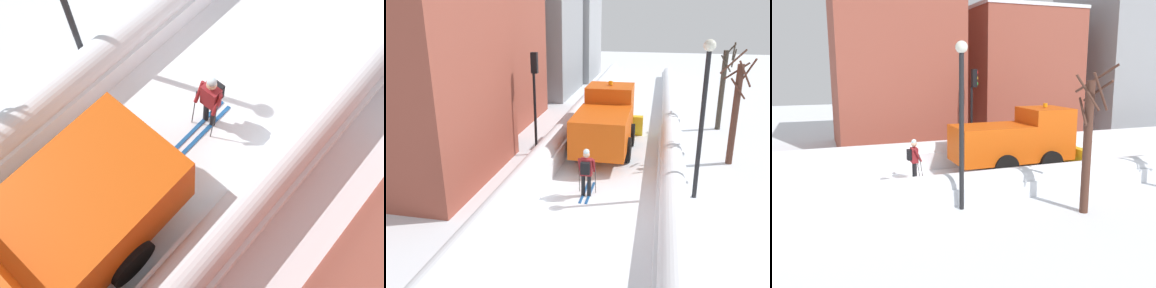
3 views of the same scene
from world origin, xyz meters
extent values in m
cube|color=#DB510F|center=(-0.44, 4.62, 1.40)|extent=(2.30, 3.40, 1.60)
cylinder|color=black|center=(-1.59, 4.82, 0.55)|extent=(0.25, 1.10, 1.10)
cylinder|color=black|center=(0.71, 4.82, 0.55)|extent=(0.25, 1.10, 1.10)
cylinder|color=black|center=(-0.57, 1.11, 0.41)|extent=(0.14, 0.14, 0.82)
cylinder|color=black|center=(-0.35, 1.11, 0.41)|extent=(0.14, 0.14, 0.82)
cube|color=maroon|center=(-0.46, 1.11, 1.13)|extent=(0.42, 0.26, 0.62)
cube|color=black|center=(-0.46, 0.90, 1.16)|extent=(0.32, 0.16, 0.44)
sphere|color=tan|center=(-0.46, 1.11, 1.60)|extent=(0.24, 0.24, 0.24)
sphere|color=silver|center=(-0.46, 1.11, 1.70)|extent=(0.22, 0.22, 0.22)
cylinder|color=maroon|center=(-0.72, 1.21, 1.16)|extent=(0.09, 0.33, 0.56)
cylinder|color=maroon|center=(-0.20, 1.21, 1.16)|extent=(0.09, 0.33, 0.56)
cube|color=#194C8C|center=(-0.57, 1.36, 0.01)|extent=(0.09, 1.80, 0.03)
cube|color=#194C8C|center=(-0.35, 1.36, 0.01)|extent=(0.09, 1.80, 0.03)
cylinder|color=#262628|center=(-0.76, 1.33, 0.60)|extent=(0.02, 0.19, 1.19)
cylinder|color=#262628|center=(-0.16, 1.33, 0.60)|extent=(0.02, 0.19, 1.19)
camera|label=1|loc=(-3.60, 5.27, 9.23)|focal=40.07mm
camera|label=2|loc=(1.91, -11.72, 6.52)|focal=37.15mm
camera|label=3|loc=(15.43, -2.61, 4.69)|focal=37.21mm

